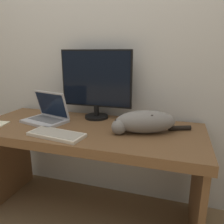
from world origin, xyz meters
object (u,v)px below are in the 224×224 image
object	(u,v)px
laptop	(47,116)
cat	(144,122)
monitor	(96,83)
external_keyboard	(56,134)

from	to	relation	value
laptop	cat	distance (m)	0.73
monitor	external_keyboard	bearing A→B (deg)	-102.28
laptop	monitor	bearing A→B (deg)	47.14
external_keyboard	cat	size ratio (longest dim) A/B	0.75
external_keyboard	cat	xyz separation A→B (m)	(0.51, 0.22, 0.06)
external_keyboard	cat	world-z (taller)	cat
monitor	laptop	distance (m)	0.44
laptop	cat	world-z (taller)	laptop
external_keyboard	monitor	bearing A→B (deg)	85.58
laptop	external_keyboard	distance (m)	0.33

